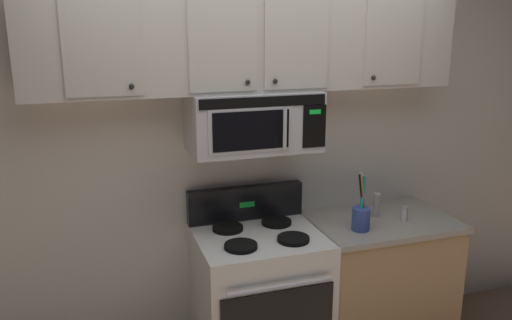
{
  "coord_description": "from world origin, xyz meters",
  "views": [
    {
      "loc": [
        -0.92,
        -2.3,
        2.13
      ],
      "look_at": [
        0.0,
        0.49,
        1.35
      ],
      "focal_mm": 36.18,
      "sensor_mm": 36.0,
      "label": 1
    }
  ],
  "objects_px": {
    "over_range_microwave": "(253,121)",
    "utensil_crock_blue": "(361,216)",
    "stove_range": "(259,299)",
    "pepper_mill": "(376,205)",
    "salt_shaker": "(405,214)"
  },
  "relations": [
    {
      "from": "stove_range",
      "to": "utensil_crock_blue",
      "type": "xyz_separation_m",
      "value": [
        0.62,
        -0.12,
        0.52
      ]
    },
    {
      "from": "utensil_crock_blue",
      "to": "pepper_mill",
      "type": "xyz_separation_m",
      "value": [
        0.21,
        0.16,
        -0.01
      ]
    },
    {
      "from": "utensil_crock_blue",
      "to": "over_range_microwave",
      "type": "bearing_deg",
      "value": 159.14
    },
    {
      "from": "over_range_microwave",
      "to": "utensil_crock_blue",
      "type": "relative_size",
      "value": 2.1
    },
    {
      "from": "utensil_crock_blue",
      "to": "salt_shaker",
      "type": "relative_size",
      "value": 3.81
    },
    {
      "from": "stove_range",
      "to": "over_range_microwave",
      "type": "bearing_deg",
      "value": 90.14
    },
    {
      "from": "salt_shaker",
      "to": "pepper_mill",
      "type": "height_order",
      "value": "pepper_mill"
    },
    {
      "from": "pepper_mill",
      "to": "salt_shaker",
      "type": "bearing_deg",
      "value": -39.51
    },
    {
      "from": "stove_range",
      "to": "salt_shaker",
      "type": "relative_size",
      "value": 11.83
    },
    {
      "from": "over_range_microwave",
      "to": "salt_shaker",
      "type": "bearing_deg",
      "value": -10.88
    },
    {
      "from": "stove_range",
      "to": "utensil_crock_blue",
      "type": "bearing_deg",
      "value": -10.88
    },
    {
      "from": "over_range_microwave",
      "to": "utensil_crock_blue",
      "type": "height_order",
      "value": "over_range_microwave"
    },
    {
      "from": "stove_range",
      "to": "salt_shaker",
      "type": "bearing_deg",
      "value": -4.08
    },
    {
      "from": "over_range_microwave",
      "to": "utensil_crock_blue",
      "type": "bearing_deg",
      "value": -20.86
    },
    {
      "from": "stove_range",
      "to": "over_range_microwave",
      "type": "relative_size",
      "value": 1.47
    }
  ]
}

